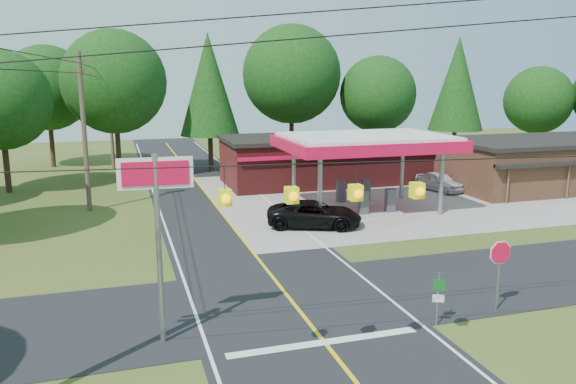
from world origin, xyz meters
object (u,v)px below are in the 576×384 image
object	(u,v)px
suv_car	(314,214)
big_stop_sign	(157,207)
octagonal_stop_sign	(500,258)
gas_canopy	(366,144)
sedan_car	(439,182)

from	to	relation	value
suv_car	big_stop_sign	xyz separation A→B (m)	(-9.50, -12.01, 3.77)
big_stop_sign	octagonal_stop_sign	bearing A→B (deg)	-4.79
gas_canopy	big_stop_sign	bearing A→B (deg)	-133.01
octagonal_stop_sign	gas_canopy	bearing A→B (deg)	82.88
big_stop_sign	octagonal_stop_sign	xyz separation A→B (m)	(12.00, -1.01, -2.49)
gas_canopy	big_stop_sign	world-z (taller)	big_stop_sign
gas_canopy	octagonal_stop_sign	distance (m)	16.29
suv_car	octagonal_stop_sign	world-z (taller)	octagonal_stop_sign
sedan_car	big_stop_sign	world-z (taller)	big_stop_sign
gas_canopy	sedan_car	bearing A→B (deg)	26.57
sedan_car	suv_car	bearing A→B (deg)	-160.79
suv_car	big_stop_sign	size ratio (longest dim) A/B	0.87
gas_canopy	sedan_car	xyz separation A→B (m)	(8.00, 4.00, -3.56)
gas_canopy	sedan_car	world-z (taller)	gas_canopy
big_stop_sign	octagonal_stop_sign	size ratio (longest dim) A/B	2.29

